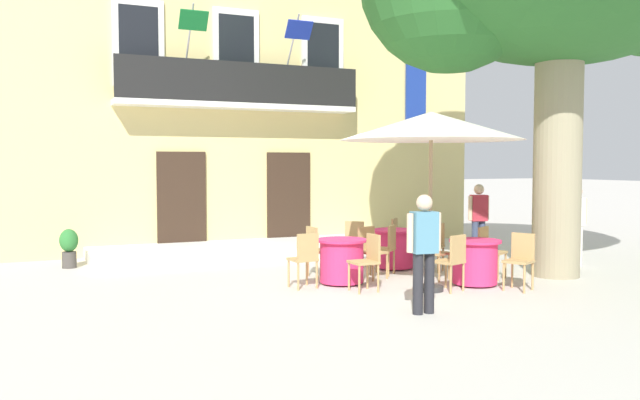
{
  "coord_description": "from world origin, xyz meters",
  "views": [
    {
      "loc": [
        -5.44,
        -9.71,
        2.03
      ],
      "look_at": [
        -0.09,
        2.21,
        1.3
      ],
      "focal_mm": 36.55,
      "sensor_mm": 36.0,
      "label": 1
    }
  ],
  "objects_px": {
    "cafe_chair_middle_0": "(520,257)",
    "cafe_chair_near_tree_2": "(317,248)",
    "cafe_table_near_tree": "(342,261)",
    "cafe_chair_middle_1": "(489,249)",
    "cafe_chair_near_tree_0": "(368,258)",
    "cafe_chair_near_tree_3": "(305,256)",
    "cafe_chair_front_2": "(433,243)",
    "cafe_chair_front_3": "(399,237)",
    "ground_planter_left": "(69,246)",
    "pedestrian_by_tree": "(576,221)",
    "cafe_chair_middle_2": "(434,250)",
    "cafe_table_front": "(394,248)",
    "cafe_chair_front_0": "(356,240)",
    "pedestrian_mid_plaza": "(424,247)",
    "pedestrian_near_entrance": "(479,216)",
    "cafe_table_middle": "(475,262)",
    "cafe_chair_middle_3": "(452,259)",
    "cafe_umbrella": "(431,127)",
    "cafe_chair_front_1": "(386,246)",
    "cafe_chair_near_tree_1": "(370,248)"
  },
  "relations": [
    {
      "from": "cafe_chair_middle_0",
      "to": "cafe_chair_front_1",
      "type": "height_order",
      "value": "same"
    },
    {
      "from": "cafe_chair_middle_0",
      "to": "cafe_table_front",
      "type": "relative_size",
      "value": 1.05
    },
    {
      "from": "cafe_table_near_tree",
      "to": "ground_planter_left",
      "type": "height_order",
      "value": "ground_planter_left"
    },
    {
      "from": "cafe_table_middle",
      "to": "ground_planter_left",
      "type": "relative_size",
      "value": 1.13
    },
    {
      "from": "ground_planter_left",
      "to": "pedestrian_by_tree",
      "type": "height_order",
      "value": "pedestrian_by_tree"
    },
    {
      "from": "cafe_chair_near_tree_0",
      "to": "cafe_chair_middle_0",
      "type": "height_order",
      "value": "same"
    },
    {
      "from": "cafe_table_near_tree",
      "to": "cafe_chair_middle_1",
      "type": "distance_m",
      "value": 2.68
    },
    {
      "from": "cafe_chair_near_tree_2",
      "to": "cafe_chair_front_1",
      "type": "xyz_separation_m",
      "value": [
        1.26,
        -0.29,
        0.0
      ]
    },
    {
      "from": "cafe_chair_near_tree_1",
      "to": "cafe_chair_front_0",
      "type": "relative_size",
      "value": 1.0
    },
    {
      "from": "cafe_table_front",
      "to": "pedestrian_mid_plaza",
      "type": "height_order",
      "value": "pedestrian_mid_plaza"
    },
    {
      "from": "pedestrian_near_entrance",
      "to": "cafe_umbrella",
      "type": "bearing_deg",
      "value": -138.69
    },
    {
      "from": "ground_planter_left",
      "to": "cafe_chair_near_tree_3",
      "type": "bearing_deg",
      "value": -48.51
    },
    {
      "from": "cafe_chair_near_tree_2",
      "to": "pedestrian_mid_plaza",
      "type": "distance_m",
      "value": 3.2
    },
    {
      "from": "cafe_table_near_tree",
      "to": "cafe_table_front",
      "type": "distance_m",
      "value": 1.92
    },
    {
      "from": "cafe_chair_middle_3",
      "to": "ground_planter_left",
      "type": "bearing_deg",
      "value": 137.25
    },
    {
      "from": "cafe_chair_middle_2",
      "to": "cafe_umbrella",
      "type": "xyz_separation_m",
      "value": [
        -0.58,
        -0.75,
        2.08
      ]
    },
    {
      "from": "cafe_table_front",
      "to": "cafe_chair_front_3",
      "type": "bearing_deg",
      "value": 51.23
    },
    {
      "from": "cafe_table_middle",
      "to": "cafe_umbrella",
      "type": "height_order",
      "value": "cafe_umbrella"
    },
    {
      "from": "ground_planter_left",
      "to": "pedestrian_by_tree",
      "type": "xyz_separation_m",
      "value": [
        9.18,
        -3.86,
        0.47
      ]
    },
    {
      "from": "cafe_chair_near_tree_2",
      "to": "pedestrian_near_entrance",
      "type": "height_order",
      "value": "pedestrian_near_entrance"
    },
    {
      "from": "cafe_chair_near_tree_0",
      "to": "cafe_chair_near_tree_3",
      "type": "height_order",
      "value": "same"
    },
    {
      "from": "cafe_chair_near_tree_0",
      "to": "cafe_chair_near_tree_3",
      "type": "relative_size",
      "value": 1.0
    },
    {
      "from": "cafe_table_front",
      "to": "cafe_chair_front_0",
      "type": "relative_size",
      "value": 0.95
    },
    {
      "from": "cafe_chair_near_tree_2",
      "to": "cafe_chair_middle_0",
      "type": "distance_m",
      "value": 3.48
    },
    {
      "from": "cafe_chair_middle_3",
      "to": "cafe_chair_middle_2",
      "type": "bearing_deg",
      "value": 72.94
    },
    {
      "from": "cafe_chair_middle_1",
      "to": "cafe_chair_front_3",
      "type": "relative_size",
      "value": 1.0
    },
    {
      "from": "ground_planter_left",
      "to": "cafe_chair_middle_1",
      "type": "bearing_deg",
      "value": -32.39
    },
    {
      "from": "cafe_chair_front_1",
      "to": "ground_planter_left",
      "type": "relative_size",
      "value": 1.19
    },
    {
      "from": "cafe_chair_middle_0",
      "to": "cafe_chair_near_tree_2",
      "type": "bearing_deg",
      "value": 136.36
    },
    {
      "from": "cafe_table_front",
      "to": "cafe_chair_front_2",
      "type": "height_order",
      "value": "cafe_chair_front_2"
    },
    {
      "from": "cafe_chair_middle_1",
      "to": "cafe_umbrella",
      "type": "relative_size",
      "value": 0.31
    },
    {
      "from": "cafe_umbrella",
      "to": "pedestrian_near_entrance",
      "type": "bearing_deg",
      "value": 41.31
    },
    {
      "from": "cafe_chair_middle_1",
      "to": "pedestrian_by_tree",
      "type": "distance_m",
      "value": 2.52
    },
    {
      "from": "cafe_chair_near_tree_1",
      "to": "cafe_chair_middle_0",
      "type": "bearing_deg",
      "value": -48.92
    },
    {
      "from": "cafe_chair_middle_1",
      "to": "cafe_chair_middle_2",
      "type": "height_order",
      "value": "same"
    },
    {
      "from": "cafe_table_near_tree",
      "to": "cafe_table_middle",
      "type": "bearing_deg",
      "value": -27.2
    },
    {
      "from": "cafe_table_middle",
      "to": "cafe_chair_middle_3",
      "type": "relative_size",
      "value": 0.95
    },
    {
      "from": "cafe_chair_middle_3",
      "to": "cafe_umbrella",
      "type": "bearing_deg",
      "value": 144.2
    },
    {
      "from": "cafe_table_middle",
      "to": "cafe_chair_front_1",
      "type": "xyz_separation_m",
      "value": [
        -0.85,
        1.48,
        0.14
      ]
    },
    {
      "from": "cafe_chair_middle_0",
      "to": "cafe_chair_middle_1",
      "type": "distance_m",
      "value": 1.09
    },
    {
      "from": "cafe_chair_near_tree_3",
      "to": "cafe_chair_middle_2",
      "type": "distance_m",
      "value": 2.34
    },
    {
      "from": "cafe_table_near_tree",
      "to": "cafe_chair_middle_2",
      "type": "height_order",
      "value": "cafe_chair_middle_2"
    },
    {
      "from": "cafe_chair_front_3",
      "to": "pedestrian_mid_plaza",
      "type": "bearing_deg",
      "value": -117.0
    },
    {
      "from": "cafe_chair_near_tree_1",
      "to": "cafe_chair_front_3",
      "type": "bearing_deg",
      "value": 43.48
    },
    {
      "from": "ground_planter_left",
      "to": "cafe_chair_middle_3",
      "type": "bearing_deg",
      "value": -42.75
    },
    {
      "from": "cafe_chair_middle_2",
      "to": "cafe_chair_near_tree_3",
      "type": "bearing_deg",
      "value": 174.42
    },
    {
      "from": "cafe_chair_front_2",
      "to": "cafe_chair_front_3",
      "type": "relative_size",
      "value": 1.0
    },
    {
      "from": "pedestrian_mid_plaza",
      "to": "pedestrian_near_entrance",
      "type": "bearing_deg",
      "value": 44.79
    },
    {
      "from": "cafe_table_near_tree",
      "to": "cafe_chair_near_tree_2",
      "type": "xyz_separation_m",
      "value": [
        -0.13,
        0.74,
        0.14
      ]
    },
    {
      "from": "cafe_chair_middle_2",
      "to": "ground_planter_left",
      "type": "relative_size",
      "value": 1.19
    }
  ]
}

